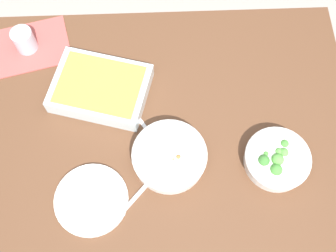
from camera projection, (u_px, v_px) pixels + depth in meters
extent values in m
plane|color=#9E9389|center=(168.00, 186.00, 2.01)|extent=(6.00, 6.00, 0.00)
cube|color=brown|center=(168.00, 128.00, 1.35)|extent=(1.20, 0.90, 0.04)
cylinder|color=brown|center=(42.00, 84.00, 1.83)|extent=(0.06, 0.06, 0.70)
cylinder|color=brown|center=(286.00, 76.00, 1.85)|extent=(0.06, 0.06, 0.70)
cube|color=#B24C47|center=(28.00, 47.00, 1.44)|extent=(0.32, 0.26, 0.00)
cylinder|color=silver|center=(170.00, 157.00, 1.26)|extent=(0.22, 0.22, 0.05)
torus|color=silver|center=(170.00, 154.00, 1.24)|extent=(0.23, 0.23, 0.01)
cylinder|color=olive|center=(170.00, 157.00, 1.25)|extent=(0.18, 0.18, 0.03)
sphere|color=silver|center=(168.00, 155.00, 1.24)|extent=(0.01, 0.01, 0.01)
sphere|color=#C66633|center=(154.00, 154.00, 1.24)|extent=(0.01, 0.01, 0.01)
sphere|color=olive|center=(173.00, 160.00, 1.23)|extent=(0.02, 0.02, 0.02)
sphere|color=olive|center=(172.00, 163.00, 1.23)|extent=(0.01, 0.01, 0.01)
sphere|color=silver|center=(150.00, 157.00, 1.23)|extent=(0.02, 0.02, 0.02)
sphere|color=olive|center=(178.00, 157.00, 1.23)|extent=(0.02, 0.02, 0.02)
cylinder|color=silver|center=(277.00, 160.00, 1.26)|extent=(0.19, 0.19, 0.05)
torus|color=silver|center=(278.00, 157.00, 1.24)|extent=(0.20, 0.20, 0.01)
cylinder|color=#8CB272|center=(277.00, 159.00, 1.25)|extent=(0.16, 0.16, 0.02)
sphere|color=#569E42|center=(284.00, 153.00, 1.24)|extent=(0.03, 0.03, 0.03)
sphere|color=#569E42|center=(280.00, 160.00, 1.24)|extent=(0.02, 0.02, 0.02)
sphere|color=#569E42|center=(277.00, 160.00, 1.23)|extent=(0.04, 0.04, 0.04)
sphere|color=#478C38|center=(276.00, 158.00, 1.24)|extent=(0.02, 0.02, 0.02)
sphere|color=#478C38|center=(284.00, 144.00, 1.25)|extent=(0.03, 0.03, 0.03)
sphere|color=#478C38|center=(266.00, 154.00, 1.24)|extent=(0.02, 0.02, 0.02)
sphere|color=#478C38|center=(276.00, 170.00, 1.22)|extent=(0.04, 0.04, 0.04)
sphere|color=#3D7A33|center=(264.00, 161.00, 1.23)|extent=(0.04, 0.04, 0.04)
sphere|color=#569E42|center=(279.00, 152.00, 1.24)|extent=(0.02, 0.02, 0.02)
cube|color=silver|center=(101.00, 89.00, 1.35)|extent=(0.35, 0.29, 0.06)
cube|color=gold|center=(100.00, 87.00, 1.34)|extent=(0.31, 0.26, 0.04)
cylinder|color=#B2BCC6|center=(24.00, 40.00, 1.40)|extent=(0.07, 0.07, 0.08)
cylinder|color=black|center=(26.00, 43.00, 1.42)|extent=(0.06, 0.06, 0.05)
cylinder|color=silver|center=(91.00, 200.00, 1.23)|extent=(0.22, 0.22, 0.01)
cube|color=silver|center=(144.00, 125.00, 1.32)|extent=(0.09, 0.12, 0.01)
ellipsoid|color=silver|center=(159.00, 145.00, 1.29)|extent=(0.04, 0.05, 0.01)
cube|color=silver|center=(137.00, 196.00, 1.23)|extent=(0.10, 0.11, 0.01)
cube|color=silver|center=(117.00, 218.00, 1.21)|extent=(0.05, 0.05, 0.01)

